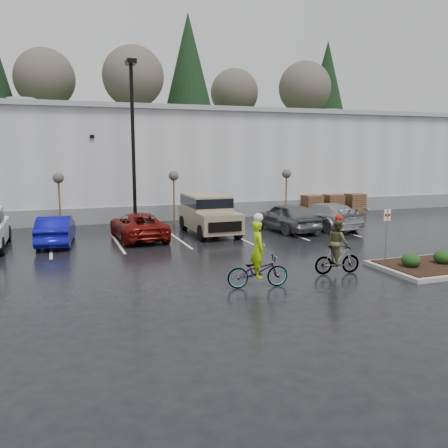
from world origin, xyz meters
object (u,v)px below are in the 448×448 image
object	(u,v)px
car_red	(138,226)
cyclist_olive	(338,252)
sapling_mid	(174,179)
pallet_stack_c	(355,203)
pallet_stack_a	(312,205)
fire_lane_sign	(387,229)
cyclist_hivis	(258,265)
car_grey	(286,217)
pallet_stack_b	(333,204)
car_far_silver	(325,216)
sapling_east	(286,176)
lamppost	(133,127)
car_blue	(56,230)
suv_tan	(209,215)
sapling_west	(58,181)

from	to	relation	value
car_red	cyclist_olive	bearing A→B (deg)	118.48
sapling_mid	pallet_stack_c	world-z (taller)	sapling_mid
pallet_stack_a	fire_lane_sign	distance (m)	14.60
cyclist_hivis	car_grey	bearing A→B (deg)	-24.34
pallet_stack_b	car_far_silver	size ratio (longest dim) A/B	0.27
sapling_east	cyclist_olive	xyz separation A→B (m)	(-4.75, -13.38, -1.93)
pallet_stack_b	sapling_east	bearing A→B (deg)	-166.61
pallet_stack_a	car_far_silver	world-z (taller)	car_far_silver
lamppost	car_red	size ratio (longest dim) A/B	1.92
car_far_silver	sapling_east	bearing A→B (deg)	-93.29
fire_lane_sign	car_red	xyz separation A→B (m)	(-8.17, 8.57, -0.74)
fire_lane_sign	car_grey	size ratio (longest dim) A/B	0.48
pallet_stack_a	car_red	size ratio (longest dim) A/B	0.28
fire_lane_sign	cyclist_hivis	distance (m)	6.08
pallet_stack_b	cyclist_olive	world-z (taller)	cyclist_olive
fire_lane_sign	car_far_silver	size ratio (longest dim) A/B	0.43
car_red	cyclist_hivis	world-z (taller)	cyclist_hivis
car_blue	suv_tan	size ratio (longest dim) A/B	0.83
suv_tan	car_far_silver	bearing A→B (deg)	-4.96
pallet_stack_a	cyclist_olive	world-z (taller)	cyclist_olive
car_far_silver	sapling_mid	bearing A→B (deg)	-36.10
sapling_east	cyclist_hivis	size ratio (longest dim) A/B	1.31
pallet_stack_a	car_red	bearing A→B (deg)	-157.90
pallet_stack_c	pallet_stack_a	bearing A→B (deg)	180.00
car_blue	cyclist_olive	distance (m)	13.16
sapling_mid	cyclist_olive	distance (m)	13.80
pallet_stack_a	car_grey	distance (m)	7.34
cyclist_hivis	car_red	bearing A→B (deg)	20.35
sapling_west	sapling_east	world-z (taller)	same
car_grey	cyclist_olive	xyz separation A→B (m)	(-2.45, -8.83, 0.01)
lamppost	pallet_stack_c	distance (m)	16.89
car_blue	cyclist_hivis	bearing A→B (deg)	128.37
lamppost	cyclist_hivis	bearing A→B (deg)	-81.80
lamppost	car_blue	xyz separation A→B (m)	(-4.26, -3.28, -4.99)
car_grey	car_far_silver	xyz separation A→B (m)	(2.48, 0.03, -0.05)
lamppost	pallet_stack_b	world-z (taller)	lamppost
car_blue	sapling_mid	bearing A→B (deg)	-141.54
sapling_mid	car_red	bearing A→B (deg)	-124.15
sapling_mid	pallet_stack_b	world-z (taller)	sapling_mid
sapling_east	pallet_stack_b	world-z (taller)	sapling_east
lamppost	cyclist_olive	distance (m)	14.31
suv_tan	sapling_mid	bearing A→B (deg)	103.52
lamppost	sapling_mid	size ratio (longest dim) A/B	2.88
car_grey	cyclist_hivis	world-z (taller)	cyclist_hivis
lamppost	car_grey	xyz separation A→B (m)	(7.70, -3.55, -4.90)
pallet_stack_a	car_red	distance (m)	13.89
pallet_stack_c	car_red	size ratio (longest dim) A/B	0.28
fire_lane_sign	cyclist_hivis	size ratio (longest dim) A/B	0.90
pallet_stack_b	car_blue	distance (m)	19.20
sapling_mid	car_far_silver	distance (m)	9.14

